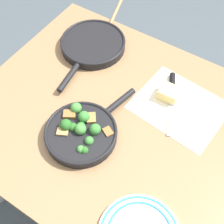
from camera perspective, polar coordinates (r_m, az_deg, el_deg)
The scene contains 8 objects.
ground_plane at distance 1.86m, azimuth -0.00°, elevation -13.13°, with size 14.00×14.00×0.00m, color #424C51.
dining_table_red at distance 1.28m, azimuth -0.00°, elevation -2.59°, with size 1.09×0.94×0.73m.
skillet_broccoli at distance 1.15m, azimuth -5.56°, elevation -3.51°, with size 0.27×0.41×0.07m.
skillet_eggs at distance 1.44m, azimuth -3.56°, elevation 12.27°, with size 0.29×0.44×0.04m.
wooden_spoon at distance 1.54m, azimuth -0.50°, elevation 15.40°, with size 0.13×0.35×0.02m.
parchment_sheet at distance 1.26m, azimuth 12.23°, elevation 0.96°, with size 0.37×0.31×0.00m.
grater_knife at distance 1.28m, azimuth 10.88°, elevation 3.17°, with size 0.15×0.28×0.02m.
cheese_block at distance 1.26m, azimuth 10.40°, elevation 3.36°, with size 0.08×0.07×0.05m.
Camera 1 is at (0.37, -0.57, 1.74)m, focal length 50.00 mm.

